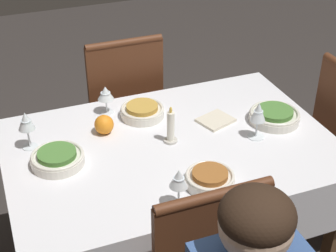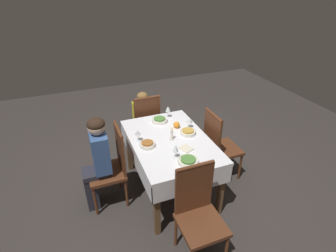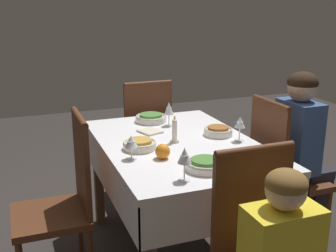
{
  "view_description": "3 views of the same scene",
  "coord_description": "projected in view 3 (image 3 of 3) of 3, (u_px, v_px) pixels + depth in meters",
  "views": [
    {
      "loc": [
        -0.63,
        -1.61,
        1.96
      ],
      "look_at": [
        -0.01,
        0.01,
        0.86
      ],
      "focal_mm": 55.0,
      "sensor_mm": 36.0,
      "label": 1
    },
    {
      "loc": [
        2.42,
        -0.97,
        2.47
      ],
      "look_at": [
        -0.05,
        -0.0,
        0.93
      ],
      "focal_mm": 28.0,
      "sensor_mm": 36.0,
      "label": 2
    },
    {
      "loc": [
        -2.23,
        0.91,
        1.59
      ],
      "look_at": [
        -0.03,
        0.07,
        0.89
      ],
      "focal_mm": 45.0,
      "sensor_mm": 36.0,
      "label": 3
    }
  ],
  "objects": [
    {
      "name": "chair_east",
      "position": [
        144.0,
        136.0,
        3.45
      ],
      "size": [
        0.42,
        0.42,
        1.01
      ],
      "rotation": [
        0.0,
        0.0,
        1.57
      ],
      "color": "#562D19",
      "rests_on": "ground_plane"
    },
    {
      "name": "bowl_east",
      "position": [
        151.0,
        118.0,
        2.97
      ],
      "size": [
        0.22,
        0.22,
        0.06
      ],
      "color": "silver",
      "rests_on": "dining_table"
    },
    {
      "name": "wine_glass_south",
      "position": [
        240.0,
        123.0,
        2.53
      ],
      "size": [
        0.07,
        0.07,
        0.15
      ],
      "color": "white",
      "rests_on": "dining_table"
    },
    {
      "name": "bowl_north",
      "position": [
        140.0,
        144.0,
        2.41
      ],
      "size": [
        0.19,
        0.19,
        0.06
      ],
      "color": "silver",
      "rests_on": "dining_table"
    },
    {
      "name": "wine_glass_west",
      "position": [
        185.0,
        157.0,
        1.96
      ],
      "size": [
        0.07,
        0.07,
        0.16
      ],
      "color": "white",
      "rests_on": "dining_table"
    },
    {
      "name": "chair_south",
      "position": [
        281.0,
        169.0,
        2.76
      ],
      "size": [
        0.42,
        0.42,
        1.01
      ],
      "color": "#562D19",
      "rests_on": "ground_plane"
    },
    {
      "name": "bowl_west",
      "position": [
        206.0,
        164.0,
        2.12
      ],
      "size": [
        0.21,
        0.21,
        0.06
      ],
      "color": "silver",
      "rests_on": "dining_table"
    },
    {
      "name": "bowl_south",
      "position": [
        218.0,
        131.0,
        2.67
      ],
      "size": [
        0.18,
        0.18,
        0.06
      ],
      "color": "silver",
      "rests_on": "dining_table"
    },
    {
      "name": "wine_glass_north",
      "position": [
        131.0,
        142.0,
        2.24
      ],
      "size": [
        0.07,
        0.07,
        0.13
      ],
      "color": "white",
      "rests_on": "dining_table"
    },
    {
      "name": "orange_fruit",
      "position": [
        163.0,
        151.0,
        2.26
      ],
      "size": [
        0.08,
        0.08,
        0.08
      ],
      "primitive_type": "sphere",
      "color": "orange",
      "rests_on": "dining_table"
    },
    {
      "name": "wine_glass_east",
      "position": [
        169.0,
        109.0,
        2.85
      ],
      "size": [
        0.07,
        0.07,
        0.17
      ],
      "color": "white",
      "rests_on": "dining_table"
    },
    {
      "name": "napkin_red_folded",
      "position": [
        150.0,
        131.0,
        2.73
      ],
      "size": [
        0.17,
        0.16,
        0.01
      ],
      "rotation": [
        0.0,
        0.0,
        0.33
      ],
      "color": "beige",
      "rests_on": "dining_table"
    },
    {
      "name": "person_adult_denim",
      "position": [
        303.0,
        147.0,
        2.78
      ],
      "size": [
        0.3,
        0.34,
        1.17
      ],
      "color": "#282833",
      "rests_on": "ground_plane"
    },
    {
      "name": "chair_north",
      "position": [
        64.0,
        197.0,
        2.36
      ],
      "size": [
        0.42,
        0.42,
        1.01
      ],
      "rotation": [
        0.0,
        0.0,
        3.14
      ],
      "color": "#562D19",
      "rests_on": "ground_plane"
    },
    {
      "name": "candle_centerpiece",
      "position": [
        174.0,
        132.0,
        2.52
      ],
      "size": [
        0.06,
        0.06,
        0.16
      ],
      "color": "beige",
      "rests_on": "dining_table"
    },
    {
      "name": "dining_table",
      "position": [
        178.0,
        158.0,
        2.57
      ],
      "size": [
        1.33,
        0.9,
        0.78
      ],
      "color": "silver",
      "rests_on": "ground_plane"
    }
  ]
}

